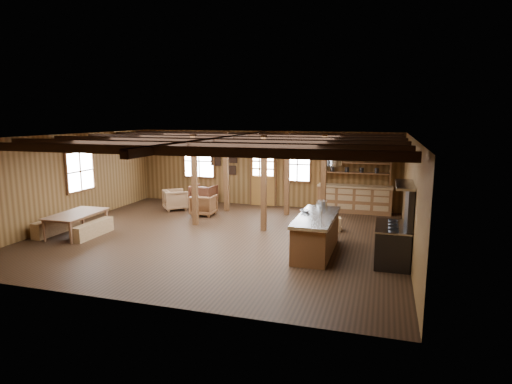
% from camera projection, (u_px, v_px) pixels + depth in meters
% --- Properties ---
extents(room, '(10.04, 9.04, 2.84)m').
position_uv_depth(room, '(219.00, 187.00, 11.78)').
color(room, black).
rests_on(room, ground).
extents(ceiling_joists, '(9.80, 8.82, 0.18)m').
position_uv_depth(ceiling_joists, '(221.00, 140.00, 11.73)').
color(ceiling_joists, black).
rests_on(ceiling_joists, ceiling).
extents(timber_posts, '(3.95, 2.35, 2.80)m').
position_uv_depth(timber_posts, '(258.00, 178.00, 13.60)').
color(timber_posts, '#402312').
rests_on(timber_posts, floor).
extents(back_door, '(1.02, 0.08, 2.15)m').
position_uv_depth(back_door, '(263.00, 182.00, 16.07)').
color(back_door, brown).
rests_on(back_door, floor).
extents(window_back_left, '(1.32, 0.06, 1.32)m').
position_uv_depth(window_back_left, '(199.00, 161.00, 16.69)').
color(window_back_left, white).
rests_on(window_back_left, wall_back).
extents(window_back_right, '(1.02, 0.06, 1.32)m').
position_uv_depth(window_back_right, '(297.00, 164.00, 15.58)').
color(window_back_right, white).
rests_on(window_back_right, wall_back).
extents(window_left, '(0.14, 1.24, 1.32)m').
position_uv_depth(window_left, '(80.00, 171.00, 13.63)').
color(window_left, white).
rests_on(window_left, wall_back).
extents(notice_boards, '(1.08, 0.03, 0.90)m').
position_uv_depth(notice_boards, '(226.00, 161.00, 16.37)').
color(notice_boards, beige).
rests_on(notice_boards, wall_back).
extents(back_counter, '(2.55, 0.60, 2.45)m').
position_uv_depth(back_counter, '(355.00, 196.00, 14.92)').
color(back_counter, brown).
rests_on(back_counter, floor).
extents(pendant_lamps, '(1.86, 2.36, 0.66)m').
position_uv_depth(pendant_lamps, '(163.00, 152.00, 13.22)').
color(pendant_lamps, '#29292C').
rests_on(pendant_lamps, ceiling).
extents(pot_rack, '(0.44, 3.00, 0.46)m').
position_uv_depth(pot_rack, '(337.00, 158.00, 10.95)').
color(pot_rack, '#29292C').
rests_on(pot_rack, ceiling).
extents(kitchen_island, '(0.91, 2.51, 1.20)m').
position_uv_depth(kitchen_island, '(316.00, 234.00, 10.52)').
color(kitchen_island, brown).
rests_on(kitchen_island, floor).
extents(step_stool, '(0.51, 0.40, 0.41)m').
position_uv_depth(step_stool, '(334.00, 224.00, 12.56)').
color(step_stool, brown).
rests_on(step_stool, floor).
extents(commercial_range, '(0.79, 1.50, 1.86)m').
position_uv_depth(commercial_range, '(395.00, 237.00, 9.74)').
color(commercial_range, '#29292C').
rests_on(commercial_range, floor).
extents(dining_table, '(1.08, 1.84, 0.63)m').
position_uv_depth(dining_table, '(78.00, 224.00, 12.11)').
color(dining_table, brown).
rests_on(dining_table, floor).
extents(bench_wall, '(0.31, 1.64, 0.45)m').
position_uv_depth(bench_wall, '(57.00, 225.00, 12.34)').
color(bench_wall, brown).
rests_on(bench_wall, floor).
extents(bench_aisle, '(0.28, 1.49, 0.41)m').
position_uv_depth(bench_aisle, '(93.00, 229.00, 11.99)').
color(bench_aisle, brown).
rests_on(bench_aisle, floor).
extents(armchair_a, '(0.79, 0.81, 0.71)m').
position_uv_depth(armchair_a, '(204.00, 205.00, 14.54)').
color(armchair_a, brown).
rests_on(armchair_a, floor).
extents(armchair_b, '(0.91, 0.93, 0.79)m').
position_uv_depth(armchair_b, '(204.00, 195.00, 16.15)').
color(armchair_b, '#5B2D1B').
rests_on(armchair_b, floor).
extents(armchair_c, '(1.12, 1.11, 0.73)m').
position_uv_depth(armchair_c, '(175.00, 200.00, 15.41)').
color(armchair_c, olive).
rests_on(armchair_c, floor).
extents(counter_pot, '(0.29, 0.29, 0.17)m').
position_uv_depth(counter_pot, '(322.00, 204.00, 11.37)').
color(counter_pot, silver).
rests_on(counter_pot, kitchen_island).
extents(bowl, '(0.31, 0.31, 0.06)m').
position_uv_depth(bowl, '(305.00, 211.00, 10.79)').
color(bowl, silver).
rests_on(bowl, kitchen_island).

